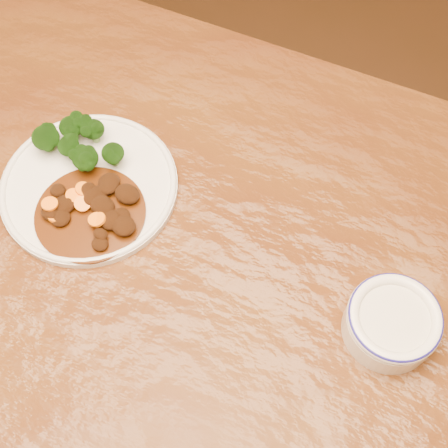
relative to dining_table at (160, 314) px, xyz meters
The scene contains 6 objects.
ground 0.67m from the dining_table, behind, with size 4.00×4.00×0.00m, color #462A11.
dining_table is the anchor object (origin of this frame).
dinner_plate 0.20m from the dining_table, 154.72° to the left, with size 0.24×0.24×0.02m.
broccoli_florets 0.25m from the dining_table, 151.47° to the left, with size 0.13×0.08×0.04m.
mince_stew 0.17m from the dining_table, 159.31° to the left, with size 0.15×0.15×0.02m.
dip_bowl 0.31m from the dining_table, 21.98° to the left, with size 0.11×0.11×0.05m.
Camera 1 is at (0.24, -0.21, 1.47)m, focal length 50.00 mm.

